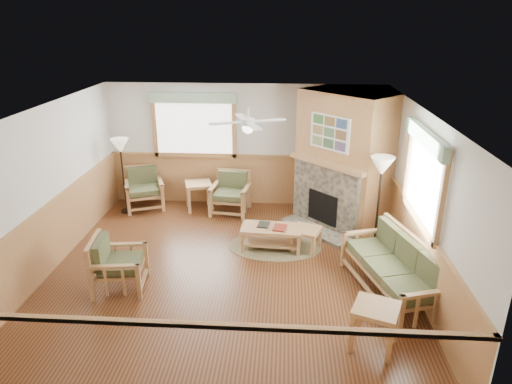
# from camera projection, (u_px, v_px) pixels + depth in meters

# --- Properties ---
(floor) EXTENTS (6.00, 6.00, 0.01)m
(floor) POSITION_uv_depth(u_px,v_px,m) (230.00, 270.00, 7.75)
(floor) COLOR #532D17
(floor) RESTS_ON ground
(ceiling) EXTENTS (6.00, 6.00, 0.01)m
(ceiling) POSITION_uv_depth(u_px,v_px,m) (226.00, 111.00, 6.77)
(ceiling) COLOR white
(ceiling) RESTS_ON floor
(wall_back) EXTENTS (6.00, 0.02, 2.70)m
(wall_back) POSITION_uv_depth(u_px,v_px,m) (245.00, 146.00, 10.05)
(wall_back) COLOR silver
(wall_back) RESTS_ON floor
(wall_front) EXTENTS (6.00, 0.02, 2.70)m
(wall_front) POSITION_uv_depth(u_px,v_px,m) (191.00, 308.00, 4.47)
(wall_front) COLOR silver
(wall_front) RESTS_ON floor
(wall_left) EXTENTS (0.02, 6.00, 2.70)m
(wall_left) POSITION_uv_depth(u_px,v_px,m) (46.00, 191.00, 7.44)
(wall_left) COLOR silver
(wall_left) RESTS_ON floor
(wall_right) EXTENTS (0.02, 6.00, 2.70)m
(wall_right) POSITION_uv_depth(u_px,v_px,m) (420.00, 200.00, 7.07)
(wall_right) COLOR silver
(wall_right) RESTS_ON floor
(wainscot) EXTENTS (6.00, 6.00, 1.10)m
(wainscot) POSITION_uv_depth(u_px,v_px,m) (229.00, 240.00, 7.55)
(wainscot) COLOR #AB7745
(wainscot) RESTS_ON floor
(fireplace) EXTENTS (3.11, 3.11, 2.70)m
(fireplace) POSITION_uv_depth(u_px,v_px,m) (343.00, 160.00, 9.04)
(fireplace) COLOR #AB7745
(fireplace) RESTS_ON floor
(window_back) EXTENTS (1.90, 0.16, 1.50)m
(window_back) POSITION_uv_depth(u_px,v_px,m) (192.00, 91.00, 9.65)
(window_back) COLOR white
(window_back) RESTS_ON wall_back
(window_right) EXTENTS (0.16, 1.90, 1.50)m
(window_right) POSITION_uv_depth(u_px,v_px,m) (432.00, 129.00, 6.46)
(window_right) COLOR white
(window_right) RESTS_ON wall_right
(ceiling_fan) EXTENTS (1.59, 1.59, 0.36)m
(ceiling_fan) POSITION_uv_depth(u_px,v_px,m) (248.00, 110.00, 7.05)
(ceiling_fan) COLOR white
(ceiling_fan) RESTS_ON ceiling
(sofa) EXTENTS (2.11, 1.34, 0.90)m
(sofa) POSITION_uv_depth(u_px,v_px,m) (392.00, 268.00, 6.92)
(sofa) COLOR #AF8251
(sofa) RESTS_ON floor
(armchair_back_left) EXTENTS (1.02, 1.02, 0.89)m
(armchair_back_left) POSITION_uv_depth(u_px,v_px,m) (144.00, 189.00, 10.09)
(armchair_back_left) COLOR #AF8251
(armchair_back_left) RESTS_ON floor
(armchair_back_right) EXTENTS (0.87, 0.87, 0.88)m
(armchair_back_right) POSITION_uv_depth(u_px,v_px,m) (230.00, 193.00, 9.85)
(armchair_back_right) COLOR #AF8251
(armchair_back_right) RESTS_ON floor
(armchair_left) EXTENTS (0.86, 0.86, 0.86)m
(armchair_left) POSITION_uv_depth(u_px,v_px,m) (119.00, 263.00, 7.08)
(armchair_left) COLOR #AF8251
(armchair_left) RESTS_ON floor
(coffee_table) EXTENTS (1.12, 0.61, 0.44)m
(coffee_table) POSITION_uv_depth(u_px,v_px,m) (271.00, 238.00, 8.36)
(coffee_table) COLOR #AF8251
(coffee_table) RESTS_ON floor
(end_table_chairs) EXTENTS (0.68, 0.66, 0.62)m
(end_table_chairs) POSITION_uv_depth(u_px,v_px,m) (199.00, 196.00, 10.07)
(end_table_chairs) COLOR #AF8251
(end_table_chairs) RESTS_ON floor
(end_table_sofa) EXTENTS (0.70, 0.69, 0.62)m
(end_table_sofa) POSITION_uv_depth(u_px,v_px,m) (374.00, 327.00, 5.83)
(end_table_sofa) COLOR #AF8251
(end_table_sofa) RESTS_ON floor
(footstool) EXTENTS (0.62, 0.62, 0.42)m
(footstool) POSITION_uv_depth(u_px,v_px,m) (306.00, 239.00, 8.34)
(footstool) COLOR #AF8251
(footstool) RESTS_ON floor
(braided_rug) EXTENTS (1.82, 1.82, 0.01)m
(braided_rug) POSITION_uv_depth(u_px,v_px,m) (275.00, 246.00, 8.51)
(braided_rug) COLOR brown
(braided_rug) RESTS_ON floor
(floor_lamp_left) EXTENTS (0.47, 0.47, 1.65)m
(floor_lamp_left) POSITION_uv_depth(u_px,v_px,m) (123.00, 176.00, 9.74)
(floor_lamp_left) COLOR black
(floor_lamp_left) RESTS_ON floor
(floor_lamp_right) EXTENTS (0.53, 0.53, 1.80)m
(floor_lamp_right) POSITION_uv_depth(u_px,v_px,m) (378.00, 206.00, 8.03)
(floor_lamp_right) COLOR black
(floor_lamp_right) RESTS_ON floor
(book_red) EXTENTS (0.26, 0.33, 0.03)m
(book_red) POSITION_uv_depth(u_px,v_px,m) (280.00, 227.00, 8.22)
(book_red) COLOR maroon
(book_red) RESTS_ON coffee_table
(book_dark) EXTENTS (0.24, 0.30, 0.03)m
(book_dark) POSITION_uv_depth(u_px,v_px,m) (264.00, 224.00, 8.35)
(book_dark) COLOR black
(book_dark) RESTS_ON coffee_table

